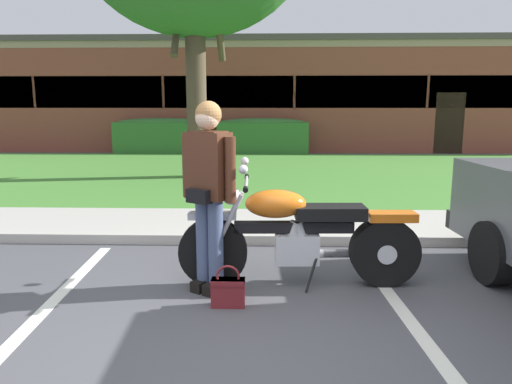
# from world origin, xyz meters

# --- Properties ---
(ground_plane) EXTENTS (140.00, 140.00, 0.00)m
(ground_plane) POSITION_xyz_m (0.00, 0.00, 0.00)
(ground_plane) COLOR #4C4C51
(curb_strip) EXTENTS (60.00, 0.20, 0.12)m
(curb_strip) POSITION_xyz_m (0.00, 2.65, 0.06)
(curb_strip) COLOR #B7B2A8
(curb_strip) RESTS_ON ground
(concrete_walk) EXTENTS (60.00, 1.50, 0.08)m
(concrete_walk) POSITION_xyz_m (0.00, 3.50, 0.04)
(concrete_walk) COLOR #B7B2A8
(concrete_walk) RESTS_ON ground
(grass_lawn) EXTENTS (60.00, 8.66, 0.06)m
(grass_lawn) POSITION_xyz_m (0.00, 8.58, 0.03)
(grass_lawn) COLOR #478433
(grass_lawn) RESTS_ON ground
(stall_stripe_0) EXTENTS (0.34, 4.40, 0.01)m
(stall_stripe_0) POSITION_xyz_m (-1.73, 0.20, 0.00)
(stall_stripe_0) COLOR silver
(stall_stripe_0) RESTS_ON ground
(stall_stripe_1) EXTENTS (0.34, 4.40, 0.01)m
(stall_stripe_1) POSITION_xyz_m (1.22, 0.20, 0.00)
(stall_stripe_1) COLOR silver
(stall_stripe_1) RESTS_ON ground
(motorcycle) EXTENTS (2.24, 0.82, 1.18)m
(motorcycle) POSITION_xyz_m (0.46, 1.32, 0.48)
(motorcycle) COLOR black
(motorcycle) RESTS_ON ground
(rider_person) EXTENTS (0.50, 0.40, 1.70)m
(rider_person) POSITION_xyz_m (-0.44, 1.14, 0.99)
(rider_person) COLOR black
(rider_person) RESTS_ON ground
(handbag) EXTENTS (0.28, 0.13, 0.36)m
(handbag) POSITION_xyz_m (-0.25, 0.80, 0.14)
(handbag) COLOR maroon
(handbag) RESTS_ON ground
(hedge_left) EXTENTS (3.16, 0.90, 1.24)m
(hedge_left) POSITION_xyz_m (-3.62, 13.28, 0.65)
(hedge_left) COLOR #336B2D
(hedge_left) RESTS_ON ground
(hedge_center_left) EXTENTS (3.06, 0.90, 1.24)m
(hedge_center_left) POSITION_xyz_m (-0.16, 13.28, 0.65)
(hedge_center_left) COLOR #336B2D
(hedge_center_left) RESTS_ON ground
(brick_building) EXTENTS (27.19, 11.29, 4.06)m
(brick_building) POSITION_xyz_m (0.93, 19.42, 2.03)
(brick_building) COLOR brown
(brick_building) RESTS_ON ground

